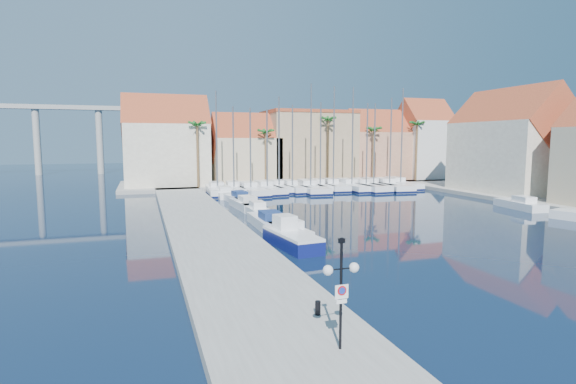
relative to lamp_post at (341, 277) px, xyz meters
name	(u,v)px	position (x,y,z in m)	size (l,w,h in m)	color
ground	(388,262)	(7.79, 10.17, -2.88)	(260.00, 260.00, 0.00)	black
quay_west	(204,226)	(-1.21, 23.67, -2.63)	(6.00, 77.00, 0.50)	gray
shore_north	(291,182)	(17.79, 58.17, -2.63)	(54.00, 16.00, 0.50)	gray
shore_east	(570,202)	(39.79, 25.17, -2.63)	(12.00, 60.00, 0.50)	gray
lamp_post	(341,277)	(0.00, 0.00, 0.00)	(1.23, 0.34, 3.62)	black
bollard	(318,308)	(0.37, 2.84, -2.11)	(0.22, 0.22, 0.54)	black
fishing_boat	(291,237)	(3.54, 15.61, -2.20)	(2.58, 5.95, 2.02)	#0F1657
motorboat_west_0	(289,231)	(4.39, 18.48, -2.37)	(2.17, 5.36, 1.40)	white
motorboat_west_1	(269,221)	(3.97, 22.69, -2.37)	(2.23, 6.76, 1.40)	white
motorboat_west_2	(256,210)	(4.49, 28.92, -2.37)	(1.74, 5.34, 1.40)	white
motorboat_west_3	(246,204)	(4.48, 33.34, -2.37)	(2.44, 6.70, 1.40)	white
motorboat_west_4	(238,198)	(4.63, 38.04, -2.37)	(2.57, 6.30, 1.40)	white
motorboat_west_5	(224,193)	(3.98, 43.99, -2.37)	(2.20, 6.64, 1.40)	white
motorboat_east_1	(520,204)	(31.78, 24.20, -2.37)	(2.66, 6.23, 1.40)	white
sailboat_0	(217,190)	(3.60, 46.81, -2.27)	(3.18, 9.80, 13.52)	white
sailboat_1	(234,189)	(5.85, 47.02, -2.28)	(2.90, 8.84, 11.59)	white
sailboat_2	(249,190)	(7.76, 45.73, -2.31)	(3.39, 10.42, 11.35)	white
sailboat_3	(266,189)	(10.26, 46.57, -2.31)	(3.36, 10.33, 11.29)	white
sailboat_4	(278,187)	(12.18, 47.21, -2.25)	(2.53, 8.49, 13.06)	white
sailboat_5	(291,187)	(13.94, 46.72, -2.28)	(2.99, 8.96, 11.96)	white
sailboat_6	(309,187)	(16.44, 46.10, -2.29)	(4.03, 11.79, 14.79)	white
sailboat_7	(319,186)	(18.32, 47.09, -2.26)	(2.53, 8.35, 12.46)	white
sailboat_8	(332,186)	(20.25, 46.87, -2.24)	(3.19, 9.45, 14.69)	white
sailboat_9	(350,186)	(22.72, 46.12, -2.27)	(2.96, 10.40, 14.56)	white
sailboat_10	(364,186)	(24.66, 45.47, -2.31)	(3.18, 11.19, 12.34)	white
sailboat_11	(371,185)	(26.36, 46.34, -2.29)	(2.99, 9.95, 12.42)	white
sailboat_12	(387,185)	(28.45, 45.35, -2.30)	(3.99, 11.73, 13.18)	white
sailboat_13	(398,184)	(30.94, 46.39, -2.25)	(2.60, 9.67, 14.73)	white
building_0	(166,145)	(-2.21, 57.17, 3.65)	(12.30, 9.00, 13.50)	beige
building_1	(245,152)	(9.79, 57.17, 2.42)	(10.30, 8.00, 11.00)	beige
building_2	(308,146)	(20.79, 58.17, 3.38)	(14.20, 10.20, 11.50)	tan
building_3	(375,148)	(32.79, 57.17, 2.98)	(10.30, 8.00, 12.00)	#BA765E
building_4	(423,141)	(41.79, 56.17, 4.09)	(8.30, 8.00, 14.00)	silver
building_6	(510,145)	(39.79, 34.17, 3.65)	(9.00, 14.30, 13.50)	beige
palm_0	(197,127)	(1.79, 52.17, 6.20)	(2.60, 2.60, 10.15)	brown
palm_1	(266,134)	(11.79, 52.17, 5.26)	(2.60, 2.60, 9.15)	brown
palm_2	(328,122)	(21.79, 52.17, 7.14)	(2.60, 2.60, 11.15)	brown
palm_3	(374,131)	(29.79, 52.17, 5.73)	(2.60, 2.60, 9.65)	brown
palm_4	(417,126)	(37.79, 52.17, 6.67)	(2.60, 2.60, 10.65)	brown
viaduct	(8,125)	(-31.28, 92.17, 7.37)	(48.00, 2.20, 14.45)	#9E9E99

